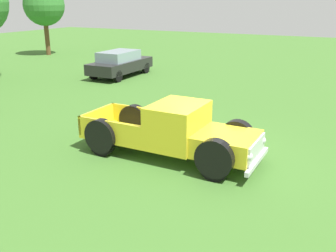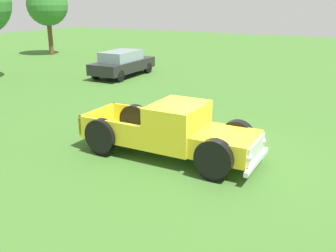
{
  "view_description": "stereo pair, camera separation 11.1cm",
  "coord_description": "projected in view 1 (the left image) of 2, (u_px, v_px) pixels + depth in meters",
  "views": [
    {
      "loc": [
        -9.76,
        -3.8,
        4.29
      ],
      "look_at": [
        -0.69,
        0.88,
        0.9
      ],
      "focal_mm": 40.84,
      "sensor_mm": 36.0,
      "label": 1
    },
    {
      "loc": [
        -9.71,
        -3.9,
        4.29
      ],
      "look_at": [
        -0.69,
        0.88,
        0.9
      ],
      "focal_mm": 40.84,
      "sensor_mm": 36.0,
      "label": 2
    }
  ],
  "objects": [
    {
      "name": "ground_plane",
      "position": [
        205.0,
        153.0,
        11.24
      ],
      "size": [
        80.0,
        80.0,
        0.0
      ],
      "primitive_type": "plane",
      "color": "#3D6B28"
    },
    {
      "name": "sedan_distant_b",
      "position": [
        120.0,
        63.0,
        22.16
      ],
      "size": [
        4.44,
        1.85,
        1.48
      ],
      "color": "black",
      "rests_on": "ground_plane"
    },
    {
      "name": "pickup_truck_foreground",
      "position": [
        180.0,
        133.0,
        10.64
      ],
      "size": [
        2.06,
        5.18,
        1.58
      ],
      "color": "yellow",
      "rests_on": "ground_plane"
    },
    {
      "name": "oak_tree_east",
      "position": [
        44.0,
        5.0,
        29.87
      ],
      "size": [
        3.17,
        3.17,
        5.45
      ],
      "color": "brown",
      "rests_on": "ground_plane"
    }
  ]
}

